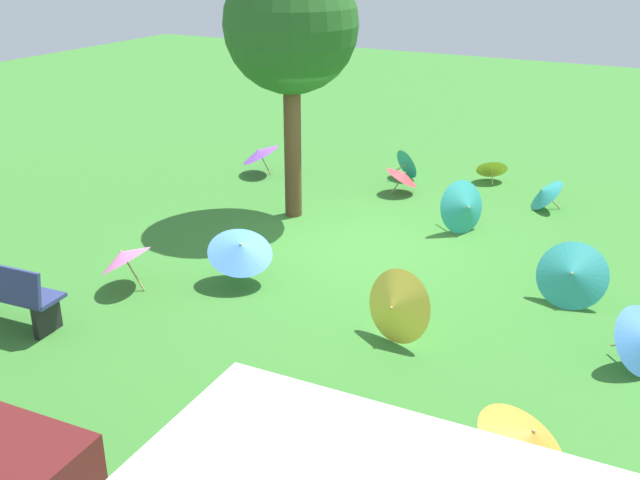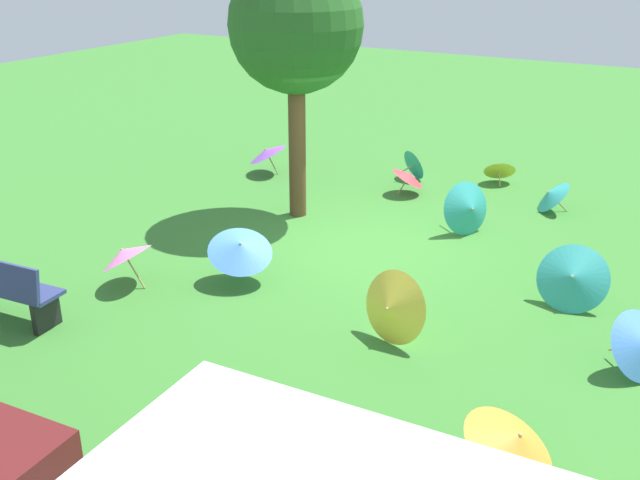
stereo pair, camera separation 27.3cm
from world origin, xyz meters
The scene contains 14 objects.
ground centered at (0.00, 0.00, 0.00)m, with size 40.00×40.00×0.00m, color #387A2D.
park_bench centered at (2.79, 4.46, 0.47)m, with size 1.63×0.61×0.90m.
shade_tree centered at (1.55, -0.65, 3.16)m, with size 2.17×2.17×4.29m.
parasol_blue_2 centered at (0.82, 2.09, 0.54)m, with size 1.26×1.26×0.81m.
parasol_orange_0 centered at (-3.64, 4.41, 0.57)m, with size 0.87×0.88×0.85m.
parasol_teal_0 centered at (-3.32, 0.57, 0.43)m, with size 0.95×0.84×0.86m.
parasol_yellow_1 centered at (-0.96, -4.11, 0.29)m, with size 0.77×0.72×0.55m.
parasol_teal_1 centered at (0.56, -3.56, 0.32)m, with size 0.71×0.70×0.63m.
parasol_purple_1 centered at (3.33, -2.36, 0.46)m, with size 1.02×1.04×0.69m.
parasol_teal_2 centered at (-2.22, -2.98, 0.31)m, with size 0.82×0.87×0.61m.
parasol_teal_3 centered at (-1.33, -1.21, 0.45)m, with size 0.87×0.96×0.89m.
parasol_red_0 centered at (0.31, -2.60, 0.36)m, with size 0.85×0.86×0.56m.
parasol_pink_0 centered at (2.16, 2.94, 0.48)m, with size 0.81×0.84×0.73m.
parasol_yellow_3 centered at (-1.66, 2.54, 0.46)m, with size 0.96×0.88×0.91m.
Camera 2 is at (-4.70, 9.59, 4.49)m, focal length 41.11 mm.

